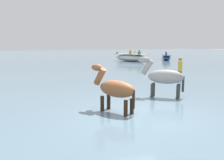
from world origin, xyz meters
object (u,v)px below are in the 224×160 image
(horse_lead_grey, at_px, (164,78))
(boat_mid_channel, at_px, (166,57))
(boat_distant_west, at_px, (131,58))
(boat_near_port, at_px, (135,56))
(horse_trailing_chestnut, at_px, (115,90))
(person_wading_close, at_px, (180,71))

(horse_lead_grey, distance_m, boat_mid_channel, 19.82)
(horse_lead_grey, bearing_deg, boat_distant_west, 69.11)
(boat_mid_channel, distance_m, boat_near_port, 5.00)
(horse_trailing_chestnut, bearing_deg, horse_lead_grey, 27.13)
(boat_near_port, height_order, person_wading_close, person_wading_close)
(horse_trailing_chestnut, bearing_deg, person_wading_close, 39.79)
(boat_mid_channel, relative_size, boat_near_port, 1.16)
(boat_mid_channel, bearing_deg, boat_distant_west, -176.68)
(boat_mid_channel, height_order, boat_near_port, boat_mid_channel)
(boat_mid_channel, bearing_deg, horse_lead_grey, -122.80)
(horse_trailing_chestnut, xyz_separation_m, boat_near_port, (11.44, 22.59, -0.40))
(horse_trailing_chestnut, distance_m, boat_mid_channel, 22.23)
(horse_lead_grey, xyz_separation_m, boat_distant_west, (6.26, 16.40, -0.35))
(boat_distant_west, relative_size, boat_near_port, 1.59)
(boat_mid_channel, distance_m, person_wading_close, 15.30)
(horse_trailing_chestnut, height_order, boat_near_port, horse_trailing_chestnut)
(person_wading_close, bearing_deg, boat_distant_west, 76.48)
(boat_mid_channel, relative_size, person_wading_close, 1.77)
(boat_distant_west, bearing_deg, horse_trailing_chestnut, -116.22)
(horse_lead_grey, xyz_separation_m, boat_mid_channel, (10.73, 16.66, -0.45))
(boat_mid_channel, distance_m, boat_distant_west, 4.48)
(horse_trailing_chestnut, xyz_separation_m, person_wading_close, (5.56, 4.63, -0.19))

